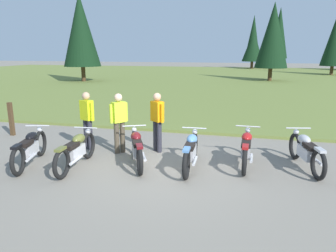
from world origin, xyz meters
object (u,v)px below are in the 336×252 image
object	(u,v)px
motorcycle_maroon	(137,148)
rider_in_hivis_vest	(87,117)
rider_checking_bike	(119,120)
motorcycle_olive	(76,150)
motorcycle_black	(30,148)
motorcycle_silver	(306,151)
rider_near_row_end	(157,119)
motorcycle_sky_blue	(191,151)
trail_marker_post	(11,119)
motorcycle_red	(246,148)

from	to	relation	value
motorcycle_maroon	rider_in_hivis_vest	distance (m)	2.02
rider_in_hivis_vest	rider_checking_bike	world-z (taller)	same
motorcycle_olive	rider_in_hivis_vest	xyz separation A→B (m)	(-0.42, 1.39, 0.51)
motorcycle_black	motorcycle_silver	world-z (taller)	same
motorcycle_black	rider_near_row_end	size ratio (longest dim) A/B	1.23
motorcycle_silver	motorcycle_black	bearing A→B (deg)	-168.07
motorcycle_sky_blue	trail_marker_post	xyz separation A→B (m)	(-6.39, 1.54, 0.12)
rider_checking_bike	motorcycle_red	bearing A→B (deg)	-2.65
motorcycle_black	rider_checking_bike	distance (m)	2.35
motorcycle_sky_blue	rider_near_row_end	size ratio (longest dim) A/B	1.26
motorcycle_sky_blue	motorcycle_red	world-z (taller)	same
motorcycle_silver	rider_in_hivis_vest	size ratio (longest dim) A/B	1.24
motorcycle_olive	trail_marker_post	size ratio (longest dim) A/B	1.87
motorcycle_maroon	motorcycle_silver	world-z (taller)	same
motorcycle_black	rider_in_hivis_vest	bearing A→B (deg)	61.81
motorcycle_black	motorcycle_olive	size ratio (longest dim) A/B	0.98
motorcycle_silver	motorcycle_maroon	bearing A→B (deg)	-169.69
motorcycle_black	motorcycle_silver	bearing A→B (deg)	11.93
motorcycle_black	motorcycle_olive	bearing A→B (deg)	4.75
trail_marker_post	rider_near_row_end	bearing A→B (deg)	-5.36
motorcycle_black	rider_in_hivis_vest	size ratio (longest dim) A/B	1.23
motorcycle_maroon	motorcycle_silver	distance (m)	4.12
motorcycle_red	motorcycle_sky_blue	bearing A→B (deg)	-157.92
motorcycle_sky_blue	rider_near_row_end	world-z (taller)	rider_near_row_end
motorcycle_maroon	motorcycle_sky_blue	bearing A→B (deg)	3.52
motorcycle_olive	rider_checking_bike	world-z (taller)	rider_checking_bike
motorcycle_red	motorcycle_olive	bearing A→B (deg)	-163.70
motorcycle_silver	rider_checking_bike	bearing A→B (deg)	179.64
rider_checking_bike	rider_near_row_end	bearing A→B (deg)	20.09
motorcycle_red	rider_in_hivis_vest	size ratio (longest dim) A/B	1.26
motorcycle_olive	trail_marker_post	xyz separation A→B (m)	(-3.67, 2.18, 0.12)
motorcycle_red	rider_in_hivis_vest	distance (m)	4.46
rider_in_hivis_vest	trail_marker_post	xyz separation A→B (m)	(-3.26, 0.79, -0.39)
motorcycle_olive	motorcycle_sky_blue	distance (m)	2.79
motorcycle_maroon	rider_near_row_end	distance (m)	1.26
motorcycle_black	rider_near_row_end	xyz separation A→B (m)	(2.79, 1.79, 0.51)
rider_near_row_end	trail_marker_post	size ratio (longest dim) A/B	1.49
motorcycle_sky_blue	rider_in_hivis_vest	world-z (taller)	rider_in_hivis_vest
motorcycle_black	motorcycle_maroon	bearing A→B (deg)	14.46
motorcycle_silver	rider_checking_bike	world-z (taller)	rider_checking_bike
rider_checking_bike	trail_marker_post	world-z (taller)	rider_checking_bike
motorcycle_sky_blue	motorcycle_black	bearing A→B (deg)	-169.23
rider_near_row_end	rider_checking_bike	xyz separation A→B (m)	(-0.99, -0.36, 0.00)
rider_in_hivis_vest	motorcycle_sky_blue	bearing A→B (deg)	-13.39
motorcycle_black	motorcycle_silver	distance (m)	6.77
motorcycle_black	trail_marker_post	size ratio (longest dim) A/B	1.83
motorcycle_red	rider_near_row_end	world-z (taller)	rider_near_row_end
motorcycle_sky_blue	motorcycle_silver	distance (m)	2.78
motorcycle_sky_blue	rider_in_hivis_vest	distance (m)	3.26
motorcycle_silver	trail_marker_post	distance (m)	9.13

